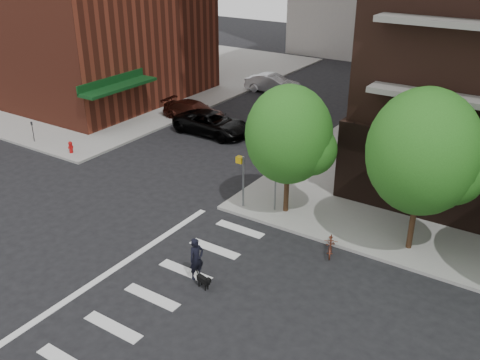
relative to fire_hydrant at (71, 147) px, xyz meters
name	(u,v)px	position (x,y,z in m)	size (l,w,h in m)	color
ground	(96,272)	(10.50, -7.80, -0.55)	(120.00, 120.00, 0.00)	black
sidewalk_nw	(102,72)	(-14.00, 15.70, -0.48)	(31.00, 33.00, 0.15)	gray
crosswalk	(136,290)	(12.71, -7.80, -0.55)	(3.85, 13.00, 0.01)	silver
tree_a	(289,135)	(14.50, 0.70, 3.49)	(4.00, 4.00, 5.90)	#301E11
tree_b	(423,152)	(20.50, 0.70, 3.99)	(4.50, 4.50, 6.65)	#301E11
pedestrian_signal	(250,175)	(12.82, 0.12, 1.30)	(2.18, 0.67, 2.60)	slate
fire_hydrant	(71,147)	(0.00, 0.00, 0.00)	(0.24, 0.24, 0.73)	#A50C0C
parking_meter	(33,129)	(-3.50, 0.00, 0.41)	(0.10, 0.08, 1.32)	black
parked_car_black	(212,123)	(5.00, 7.71, 0.20)	(5.40, 2.49, 1.50)	black
parked_car_maroon	(194,111)	(2.30, 9.26, 0.15)	(4.82, 1.96, 1.40)	#37150F
parked_car_silver	(273,84)	(3.28, 18.72, 0.21)	(4.63, 1.61, 1.52)	silver
scooter	(331,244)	(17.78, -1.30, -0.13)	(0.55, 1.59, 0.83)	maroon
dog_walker	(196,259)	(14.15, -5.87, 0.33)	(0.42, 0.64, 1.76)	black
dog	(204,280)	(14.80, -6.28, -0.18)	(0.71, 0.31, 0.59)	black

